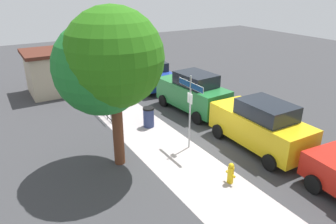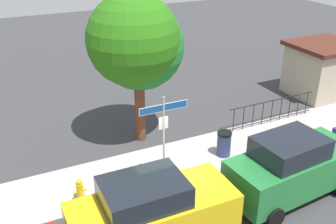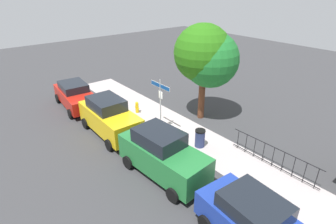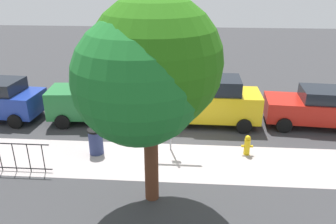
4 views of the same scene
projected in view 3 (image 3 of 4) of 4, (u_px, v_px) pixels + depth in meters
ground_plane at (153, 130)px, 15.85m from camera, size 60.00×60.00×0.00m
sidewalk_strip at (192, 136)px, 15.20m from camera, size 24.00×2.60×0.00m
street_sign at (160, 95)px, 14.93m from camera, size 1.66×0.07×3.14m
shade_tree at (206, 55)px, 15.80m from camera, size 3.79×3.72×5.88m
car_red at (75, 95)px, 18.43m from camera, size 4.64×2.29×1.70m
car_yellow at (109, 117)px, 15.06m from camera, size 4.48×2.03×2.11m
car_green at (162, 154)px, 11.74m from camera, size 4.49×2.22×2.17m
iron_fence at (273, 156)px, 12.47m from camera, size 4.51×0.04×1.07m
fire_hydrant at (137, 107)px, 17.81m from camera, size 0.42×0.22×0.78m
trash_bin at (200, 138)px, 14.06m from camera, size 0.55×0.55×0.98m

